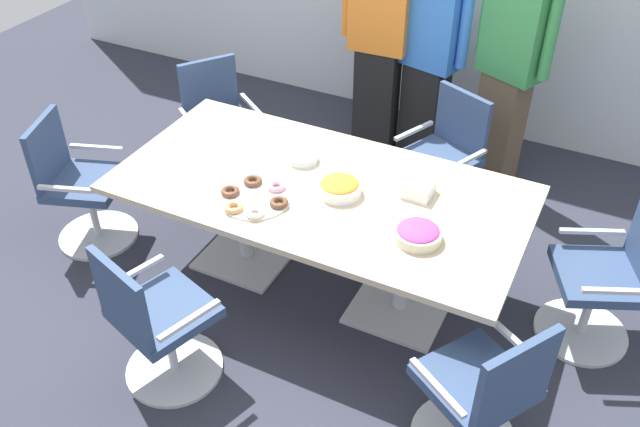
% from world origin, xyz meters
% --- Properties ---
extents(ground_plane, '(10.00, 10.00, 0.01)m').
position_xyz_m(ground_plane, '(0.00, 0.00, -0.01)').
color(ground_plane, '#2D303D').
extents(conference_table, '(2.40, 1.20, 0.75)m').
position_xyz_m(conference_table, '(0.00, 0.00, 0.63)').
color(conference_table, '#CCB793').
rests_on(conference_table, ground).
extents(office_chair_0, '(0.71, 0.71, 0.91)m').
position_xyz_m(office_chair_0, '(1.64, 0.31, 0.41)').
color(office_chair_0, silver).
rests_on(office_chair_0, ground).
extents(office_chair_1, '(0.71, 0.71, 0.91)m').
position_xyz_m(office_chair_1, '(0.43, 1.07, 0.41)').
color(office_chair_1, silver).
rests_on(office_chair_1, ground).
extents(office_chair_2, '(0.75, 0.75, 0.91)m').
position_xyz_m(office_chair_2, '(-1.23, 0.76, 0.41)').
color(office_chair_2, silver).
rests_on(office_chair_2, ground).
extents(office_chair_3, '(0.69, 0.69, 0.91)m').
position_xyz_m(office_chair_3, '(-1.64, -0.30, 0.41)').
color(office_chair_3, silver).
rests_on(office_chair_3, ground).
extents(office_chair_4, '(0.68, 0.68, 0.91)m').
position_xyz_m(office_chair_4, '(-0.42, -1.07, 0.41)').
color(office_chair_4, silver).
rests_on(office_chair_4, ground).
extents(office_chair_5, '(0.74, 0.74, 0.91)m').
position_xyz_m(office_chair_5, '(1.23, -0.76, 0.41)').
color(office_chair_5, silver).
rests_on(office_chair_5, ground).
extents(person_standing_0, '(0.61, 0.24, 1.87)m').
position_xyz_m(person_standing_0, '(-0.32, 1.63, 0.99)').
color(person_standing_0, black).
rests_on(person_standing_0, ground).
extents(person_standing_1, '(0.61, 0.32, 1.72)m').
position_xyz_m(person_standing_1, '(0.07, 1.68, 0.90)').
color(person_standing_1, black).
rests_on(person_standing_1, ground).
extents(person_standing_2, '(0.59, 0.38, 1.87)m').
position_xyz_m(person_standing_2, '(0.67, 1.63, 0.99)').
color(person_standing_2, brown).
rests_on(person_standing_2, ground).
extents(snack_bowl_chips_orange, '(0.25, 0.25, 0.10)m').
position_xyz_m(snack_bowl_chips_orange, '(0.13, -0.02, 0.80)').
color(snack_bowl_chips_orange, white).
rests_on(snack_bowl_chips_orange, conference_table).
extents(snack_bowl_candy_mix, '(0.25, 0.25, 0.09)m').
position_xyz_m(snack_bowl_candy_mix, '(0.67, -0.20, 0.79)').
color(snack_bowl_candy_mix, beige).
rests_on(snack_bowl_candy_mix, conference_table).
extents(donut_platter, '(0.41, 0.40, 0.04)m').
position_xyz_m(donut_platter, '(-0.27, -0.29, 0.77)').
color(donut_platter, white).
rests_on(donut_platter, conference_table).
extents(plate_stack, '(0.19, 0.19, 0.05)m').
position_xyz_m(plate_stack, '(-0.22, 0.20, 0.78)').
color(plate_stack, white).
rests_on(plate_stack, conference_table).
extents(napkin_pile, '(0.16, 0.16, 0.08)m').
position_xyz_m(napkin_pile, '(0.54, 0.17, 0.79)').
color(napkin_pile, white).
rests_on(napkin_pile, conference_table).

